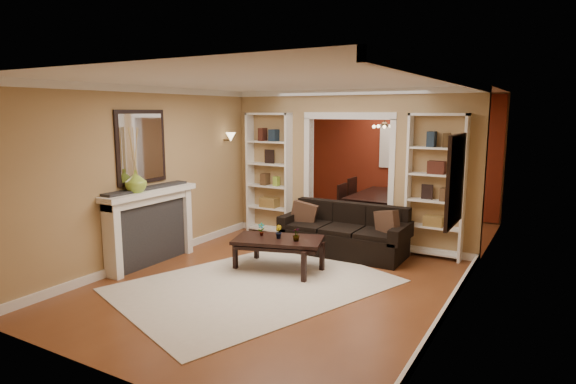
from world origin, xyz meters
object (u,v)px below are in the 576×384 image
Objects in this scene: dining_table at (382,209)px; coffee_table at (278,254)px; sofa at (344,230)px; bookshelf_left at (270,174)px; fireplace at (152,227)px; bookshelf_right at (436,187)px.

coffee_table is at bearing 174.66° from dining_table.
sofa is at bearing -175.81° from dining_table.
sofa is 2.03m from bookshelf_left.
dining_table is (-0.18, 2.41, -0.09)m from sofa.
sofa is 1.15× the size of dining_table.
bookshelf_left reaches higher than coffee_table.
fireplace reaches higher than dining_table.
dining_table is at bearing 63.67° from fireplace.
coffee_table is at bearing -112.79° from sofa.
sofa reaches higher than dining_table.
fireplace reaches higher than coffee_table.
fireplace is at bearing -175.60° from coffee_table.
sofa is 1.34m from coffee_table.
bookshelf_right reaches higher than fireplace.
bookshelf_right is at bearing 0.00° from bookshelf_left.
bookshelf_right is 2.50m from dining_table.
fireplace is (-2.33, -1.95, 0.17)m from sofa.
coffee_table is at bearing -135.26° from bookshelf_right.
bookshelf_left is 3.10m from bookshelf_right.
bookshelf_right is 1.35× the size of fireplace.
fireplace is at bearing -145.20° from bookshelf_right.
fireplace is at bearing -102.05° from bookshelf_left.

